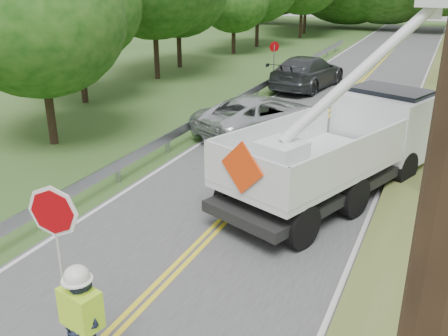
% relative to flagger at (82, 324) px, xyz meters
% --- Properties ---
extents(road, '(7.20, 96.00, 0.03)m').
position_rel_flagger_xyz_m(road, '(-0.40, 13.97, -1.18)').
color(road, '#48494B').
rests_on(road, ground).
extents(guardrail, '(0.18, 48.00, 0.77)m').
position_rel_flagger_xyz_m(guardrail, '(-4.42, 14.88, -0.64)').
color(guardrail, '#9FA2A8').
rests_on(guardrail, ground).
extents(flagger, '(1.24, 0.64, 3.31)m').
position_rel_flagger_xyz_m(flagger, '(0.00, 0.00, 0.00)').
color(flagger, '#191E33').
rests_on(flagger, road).
extents(bucket_truck, '(5.15, 8.20, 7.49)m').
position_rel_flagger_xyz_m(bucket_truck, '(2.28, 9.61, 0.48)').
color(bucket_truck, black).
rests_on(bucket_truck, road).
extents(suv_silver, '(4.70, 6.22, 1.57)m').
position_rel_flagger_xyz_m(suv_silver, '(-2.22, 13.36, -0.39)').
color(suv_silver, silver).
rests_on(suv_silver, road).
extents(suv_darkgrey, '(3.30, 6.43, 1.79)m').
position_rel_flagger_xyz_m(suv_darkgrey, '(-2.86, 22.51, -0.28)').
color(suv_darkgrey, '#383B3F').
rests_on(suv_darkgrey, road).
extents(stop_sign_permanent, '(0.43, 0.40, 2.66)m').
position_rel_flagger_xyz_m(stop_sign_permanent, '(-4.41, 21.21, 0.58)').
color(stop_sign_permanent, '#9FA2A8').
rests_on(stop_sign_permanent, ground).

